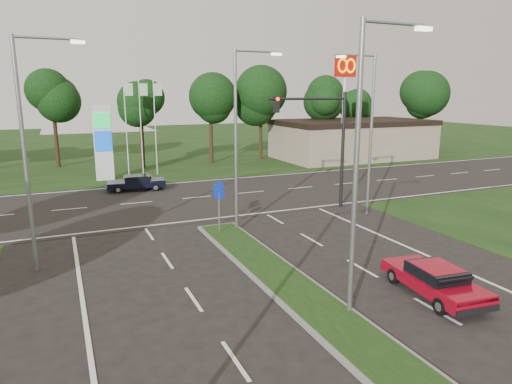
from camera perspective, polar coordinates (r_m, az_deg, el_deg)
name	(u,v)px	position (r m, az deg, el deg)	size (l,w,h in m)	color
verge_far	(121,148)	(60.98, -16.57, 5.25)	(160.00, 50.00, 0.02)	black
cross_road	(182,199)	(30.83, -9.20, -0.86)	(160.00, 12.00, 0.02)	black
median_kerb	(367,349)	(13.57, 13.74, -18.51)	(2.00, 26.00, 0.12)	slate
commercial_building	(352,139)	(50.76, 11.95, 6.45)	(16.00, 9.00, 4.00)	gray
streetlight_median_near	(362,156)	(14.02, 13.13, 4.37)	(2.53, 0.22, 9.00)	gray
streetlight_median_far	(239,131)	(22.79, -2.08, 7.62)	(2.53, 0.22, 9.00)	gray
streetlight_left_far	(29,143)	(19.25, -26.48, 5.48)	(2.53, 0.22, 9.00)	gray
streetlight_right_far	(368,127)	(26.65, 13.88, 7.95)	(2.53, 0.22, 9.00)	gray
traffic_signal	(325,132)	(27.40, 8.59, 7.38)	(5.10, 0.42, 7.00)	black
median_signs	(219,197)	(23.34, -4.66, -0.67)	(1.16, 1.76, 2.38)	gray
gas_pylon	(106,141)	(38.53, -18.28, 6.11)	(5.80, 1.26, 8.00)	silver
mcdonalds_sign	(345,81)	(44.94, 11.06, 13.41)	(2.20, 0.47, 10.40)	silver
treeline_far	(138,94)	(45.68, -14.51, 11.78)	(6.00, 6.00, 9.90)	black
red_sedan	(435,279)	(17.27, 21.43, -10.13)	(2.08, 4.19, 1.11)	maroon
navy_sedan	(136,182)	(34.10, -14.72, 1.17)	(4.16, 2.01, 1.11)	black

